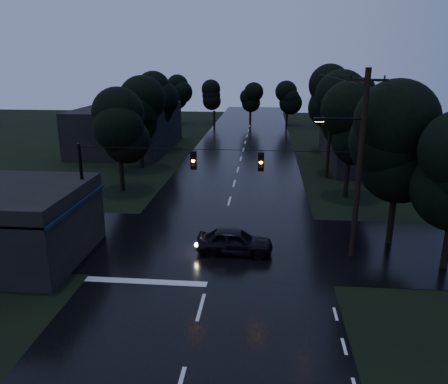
# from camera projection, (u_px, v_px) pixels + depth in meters

# --- Properties ---
(main_road) EXTENTS (12.00, 120.00, 0.02)m
(main_road) POSITION_uv_depth(u_px,v_px,m) (238.00, 170.00, 42.82)
(main_road) COLOR black
(main_road) RESTS_ON ground
(cross_street) EXTENTS (60.00, 9.00, 0.02)m
(cross_street) POSITION_uv_depth(u_px,v_px,m) (218.00, 243.00, 25.67)
(cross_street) COLOR black
(cross_street) RESTS_ON ground
(building_far_right) EXTENTS (10.00, 14.00, 4.40)m
(building_far_right) POSITION_uv_depth(u_px,v_px,m) (377.00, 143.00, 44.73)
(building_far_right) COLOR black
(building_far_right) RESTS_ON ground
(building_far_left) EXTENTS (10.00, 16.00, 5.00)m
(building_far_left) POSITION_uv_depth(u_px,v_px,m) (128.00, 127.00, 52.90)
(building_far_left) COLOR black
(building_far_left) RESTS_ON ground
(utility_pole_main) EXTENTS (3.50, 0.30, 10.00)m
(utility_pole_main) POSITION_uv_depth(u_px,v_px,m) (358.00, 163.00, 22.52)
(utility_pole_main) COLOR black
(utility_pole_main) RESTS_ON ground
(utility_pole_far) EXTENTS (2.00, 0.30, 7.50)m
(utility_pole_far) POSITION_uv_depth(u_px,v_px,m) (329.00, 135.00, 39.04)
(utility_pole_far) COLOR black
(utility_pole_far) RESTS_ON ground
(anchor_pole_left) EXTENTS (0.18, 0.18, 6.00)m
(anchor_pole_left) POSITION_uv_depth(u_px,v_px,m) (84.00, 196.00, 24.53)
(anchor_pole_left) COLOR black
(anchor_pole_left) RESTS_ON ground
(span_signals) EXTENTS (15.00, 0.37, 1.12)m
(span_signals) POSITION_uv_depth(u_px,v_px,m) (226.00, 160.00, 23.14)
(span_signals) COLOR black
(span_signals) RESTS_ON ground
(tree_corner_near) EXTENTS (4.48, 4.48, 9.44)m
(tree_corner_near) POSITION_uv_depth(u_px,v_px,m) (400.00, 142.00, 23.98)
(tree_corner_near) COLOR black
(tree_corner_near) RESTS_ON ground
(tree_left_a) EXTENTS (3.92, 3.92, 8.26)m
(tree_left_a) POSITION_uv_depth(u_px,v_px,m) (119.00, 127.00, 34.50)
(tree_left_a) COLOR black
(tree_left_a) RESTS_ON ground
(tree_left_b) EXTENTS (4.20, 4.20, 8.85)m
(tree_left_b) POSITION_uv_depth(u_px,v_px,m) (139.00, 111.00, 42.07)
(tree_left_b) COLOR black
(tree_left_b) RESTS_ON ground
(tree_left_c) EXTENTS (4.48, 4.48, 9.44)m
(tree_left_c) POSITION_uv_depth(u_px,v_px,m) (158.00, 98.00, 51.54)
(tree_left_c) COLOR black
(tree_left_c) RESTS_ON ground
(tree_right_a) EXTENTS (4.20, 4.20, 8.85)m
(tree_right_a) POSITION_uv_depth(u_px,v_px,m) (351.00, 126.00, 32.76)
(tree_right_a) COLOR black
(tree_right_a) RESTS_ON ground
(tree_right_b) EXTENTS (4.48, 4.48, 9.44)m
(tree_right_b) POSITION_uv_depth(u_px,v_px,m) (342.00, 109.00, 40.21)
(tree_right_b) COLOR black
(tree_right_b) RESTS_ON ground
(tree_right_c) EXTENTS (4.76, 4.76, 10.03)m
(tree_right_c) POSITION_uv_depth(u_px,v_px,m) (334.00, 96.00, 49.58)
(tree_right_c) COLOR black
(tree_right_c) RESTS_ON ground
(car) EXTENTS (4.23, 1.78, 1.43)m
(car) POSITION_uv_depth(u_px,v_px,m) (235.00, 241.00, 24.18)
(car) COLOR black
(car) RESTS_ON ground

